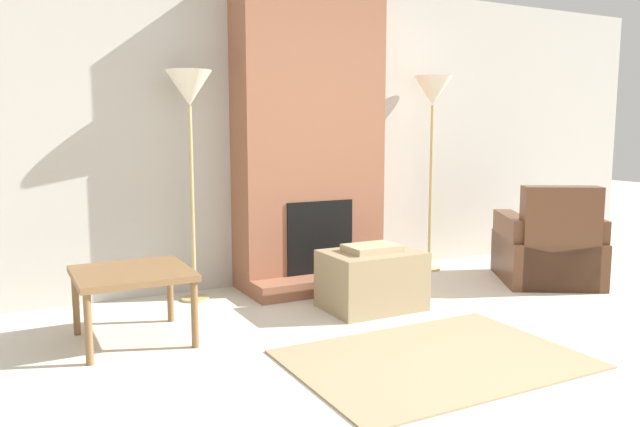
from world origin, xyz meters
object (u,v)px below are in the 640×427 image
Objects in this scene: armchair at (549,252)px; side_table at (132,279)px; floor_lamp_left at (189,98)px; floor_lamp_right at (433,99)px; ottoman at (372,279)px.

side_table is (-3.52, 0.13, 0.13)m from armchair.
floor_lamp_left is 2.29m from floor_lamp_right.
floor_lamp_left is at bearing 13.89° from armchair.
side_table is at bearing 28.93° from armchair.
floor_lamp_right is (1.19, 0.85, 1.38)m from ottoman.
armchair is 1.64× the size of side_table.
floor_lamp_left is (-1.10, 0.85, 1.34)m from ottoman.
floor_lamp_right is at bearing 0.00° from floor_lamp_left.
armchair is 0.64× the size of floor_lamp_left.
floor_lamp_right reaches higher than ottoman.
floor_lamp_right is at bearing 14.75° from side_table.
side_table is at bearing -165.25° from floor_lamp_right.
side_table is 0.38× the size of floor_lamp_right.
floor_lamp_left reaches higher than ottoman.
floor_lamp_right is at bearing 35.65° from ottoman.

